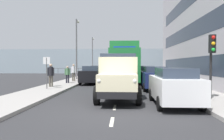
% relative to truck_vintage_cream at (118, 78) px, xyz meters
% --- Properties ---
extents(ground_plane, '(80.00, 80.00, 0.00)m').
position_rel_truck_vintage_cream_xyz_m(ground_plane, '(0.11, -8.67, -1.18)').
color(ground_plane, '#2D2D30').
extents(sidewalk_left, '(2.72, 39.00, 0.15)m').
position_rel_truck_vintage_cream_xyz_m(sidewalk_left, '(-4.88, -8.67, -1.10)').
color(sidewalk_left, '#9E9993').
rests_on(sidewalk_left, ground_plane).
extents(sidewalk_right, '(2.72, 39.00, 0.15)m').
position_rel_truck_vintage_cream_xyz_m(sidewalk_right, '(5.09, -8.67, -1.10)').
color(sidewalk_right, '#9E9993').
rests_on(sidewalk_right, ground_plane).
extents(road_centreline_markings, '(0.12, 35.17, 0.01)m').
position_rel_truck_vintage_cream_xyz_m(road_centreline_markings, '(0.11, -7.90, -1.17)').
color(road_centreline_markings, silver).
rests_on(road_centreline_markings, ground_plane).
extents(sea_horizon, '(80.00, 0.80, 5.00)m').
position_rel_truck_vintage_cream_xyz_m(sea_horizon, '(0.11, -31.18, 1.32)').
color(sea_horizon, '#84939E').
rests_on(sea_horizon, ground_plane).
extents(seawall_railing, '(28.08, 0.08, 1.20)m').
position_rel_truck_vintage_cream_xyz_m(seawall_railing, '(0.11, -27.58, -0.26)').
color(seawall_railing, '#4C5156').
rests_on(seawall_railing, ground_plane).
extents(truck_vintage_cream, '(2.17, 5.64, 2.43)m').
position_rel_truck_vintage_cream_xyz_m(truck_vintage_cream, '(0.00, 0.00, 0.00)').
color(truck_vintage_cream, black).
rests_on(truck_vintage_cream, ground_plane).
extents(lorry_cargo_green, '(2.58, 8.20, 3.87)m').
position_rel_truck_vintage_cream_xyz_m(lorry_cargo_green, '(-0.36, -8.37, 0.90)').
color(lorry_cargo_green, '#1E7033').
rests_on(lorry_cargo_green, ground_plane).
extents(car_white_kerbside_near, '(1.85, 3.88, 1.72)m').
position_rel_truck_vintage_cream_xyz_m(car_white_kerbside_near, '(-2.57, 1.28, -0.28)').
color(car_white_kerbside_near, white).
rests_on(car_white_kerbside_near, ground_plane).
extents(car_navy_kerbside_1, '(1.86, 3.98, 1.72)m').
position_rel_truck_vintage_cream_xyz_m(car_navy_kerbside_1, '(-2.57, -4.55, -0.28)').
color(car_navy_kerbside_1, navy).
rests_on(car_navy_kerbside_1, ground_plane).
extents(car_grey_kerbside_2, '(1.81, 3.87, 1.72)m').
position_rel_truck_vintage_cream_xyz_m(car_grey_kerbside_2, '(-2.57, -10.35, -0.28)').
color(car_grey_kerbside_2, slate).
rests_on(car_grey_kerbside_2, ground_plane).
extents(car_black_oppositeside_0, '(1.80, 4.00, 1.72)m').
position_rel_truck_vintage_cream_xyz_m(car_black_oppositeside_0, '(2.78, -8.63, -0.28)').
color(car_black_oppositeside_0, black).
rests_on(car_black_oppositeside_0, ground_plane).
extents(car_maroon_oppositeside_1, '(1.91, 4.66, 1.72)m').
position_rel_truck_vintage_cream_xyz_m(car_maroon_oppositeside_1, '(2.78, -14.08, -0.28)').
color(car_maroon_oppositeside_1, maroon).
rests_on(car_maroon_oppositeside_1, ground_plane).
extents(pedestrian_with_bag, '(0.53, 0.34, 1.77)m').
position_rel_truck_vintage_cream_xyz_m(pedestrian_with_bag, '(5.33, -4.80, 0.02)').
color(pedestrian_with_bag, '#4C473D').
rests_on(pedestrian_with_bag, sidewalk_right).
extents(pedestrian_strolling, '(0.53, 0.34, 1.56)m').
position_rel_truck_vintage_cream_xyz_m(pedestrian_strolling, '(4.90, -7.97, -0.11)').
color(pedestrian_strolling, black).
rests_on(pedestrian_strolling, sidewalk_right).
extents(pedestrian_couple_a, '(0.53, 0.34, 1.77)m').
position_rel_truck_vintage_cream_xyz_m(pedestrian_couple_a, '(4.84, -10.09, 0.02)').
color(pedestrian_couple_a, '#4C473D').
rests_on(pedestrian_couple_a, sidewalk_right).
extents(traffic_light_near, '(0.28, 0.41, 3.20)m').
position_rel_truck_vintage_cream_xyz_m(traffic_light_near, '(-4.66, 0.33, 1.29)').
color(traffic_light_near, black).
rests_on(traffic_light_near, sidewalk_left).
extents(lamp_post_promenade, '(0.32, 1.14, 6.98)m').
position_rel_truck_vintage_cream_xyz_m(lamp_post_promenade, '(5.15, -12.98, 3.09)').
color(lamp_post_promenade, '#59595B').
rests_on(lamp_post_promenade, sidewalk_right).
extents(lamp_post_far, '(0.32, 1.14, 6.33)m').
position_rel_truck_vintage_cream_xyz_m(lamp_post_far, '(4.99, -24.27, 2.75)').
color(lamp_post_far, '#59595B').
rests_on(lamp_post_far, sidewalk_right).
extents(street_sign, '(0.50, 0.07, 2.25)m').
position_rel_truck_vintage_cream_xyz_m(street_sign, '(5.13, -3.43, 0.50)').
color(street_sign, '#4C4C4C').
rests_on(street_sign, sidewalk_right).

